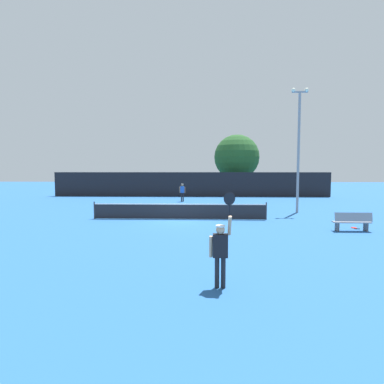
% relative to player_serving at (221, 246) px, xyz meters
% --- Properties ---
extents(ground_plane, '(120.00, 120.00, 0.00)m').
position_rel_player_serving_xyz_m(ground_plane, '(-1.92, 11.03, -1.08)').
color(ground_plane, '#235693').
extents(tennis_net, '(10.69, 0.08, 1.07)m').
position_rel_player_serving_xyz_m(tennis_net, '(-1.92, 11.03, -0.56)').
color(tennis_net, '#232328').
rests_on(tennis_net, ground).
extents(perimeter_fence, '(31.64, 0.12, 2.79)m').
position_rel_player_serving_xyz_m(perimeter_fence, '(-1.92, 27.46, 0.32)').
color(perimeter_fence, black).
rests_on(perimeter_fence, ground).
extents(player_serving, '(0.68, 0.39, 2.47)m').
position_rel_player_serving_xyz_m(player_serving, '(0.00, 0.00, 0.00)').
color(player_serving, black).
rests_on(player_serving, ground).
extents(player_receiving, '(0.57, 0.25, 1.71)m').
position_rel_player_serving_xyz_m(player_receiving, '(-2.47, 21.69, -0.03)').
color(player_receiving, blue).
rests_on(player_receiving, ground).
extents(tennis_ball, '(0.07, 0.07, 0.07)m').
position_rel_player_serving_xyz_m(tennis_ball, '(-4.75, 12.75, -1.04)').
color(tennis_ball, '#CCE033').
rests_on(tennis_ball, ground).
extents(spare_racket, '(0.28, 0.52, 0.04)m').
position_rel_player_serving_xyz_m(spare_racket, '(7.44, 8.45, -1.06)').
color(spare_racket, black).
rests_on(spare_racket, ground).
extents(courtside_bench, '(1.80, 0.44, 0.95)m').
position_rel_player_serving_xyz_m(courtside_bench, '(6.90, 7.59, -0.60)').
color(courtside_bench, gray).
rests_on(courtside_bench, ground).
extents(light_pole, '(1.18, 0.28, 8.72)m').
position_rel_player_serving_xyz_m(light_pole, '(6.24, 14.34, 3.86)').
color(light_pole, gray).
rests_on(light_pole, ground).
extents(large_tree, '(5.70, 5.70, 7.52)m').
position_rel_player_serving_xyz_m(large_tree, '(3.78, 31.78, 3.58)').
color(large_tree, brown).
rests_on(large_tree, ground).
extents(parked_car_near, '(2.16, 4.31, 1.69)m').
position_rel_player_serving_xyz_m(parked_car_near, '(7.50, 35.73, -0.30)').
color(parked_car_near, '#B7B7BC').
rests_on(parked_car_near, ground).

